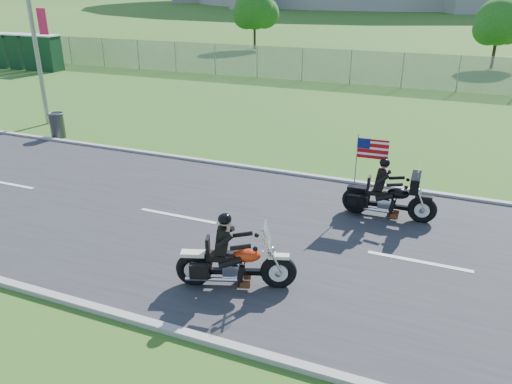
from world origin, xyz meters
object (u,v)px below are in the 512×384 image
at_px(porta_toilet_a, 51,54).
at_px(motorcycle_follow, 389,198).
at_px(porta_toilet_d, 5,51).
at_px(porta_toilet_b, 35,53).
at_px(porta_toilet_c, 20,52).
at_px(motorcycle_lead, 234,264).
at_px(trash_can, 57,126).

bearing_deg(porta_toilet_a, motorcycle_follow, -30.93).
distance_m(porta_toilet_a, porta_toilet_d, 4.20).
distance_m(porta_toilet_a, porta_toilet_b, 1.40).
xyz_separation_m(porta_toilet_c, motorcycle_follow, (27.79, -14.97, -0.60)).
height_order(porta_toilet_a, motorcycle_lead, porta_toilet_a).
bearing_deg(motorcycle_follow, porta_toilet_a, 146.88).
xyz_separation_m(porta_toilet_b, porta_toilet_c, (-1.40, 0.00, 0.00)).
bearing_deg(motorcycle_lead, motorcycle_follow, 42.79).
relative_size(porta_toilet_a, motorcycle_lead, 0.99).
bearing_deg(porta_toilet_b, trash_can, -43.09).
bearing_deg(motorcycle_follow, porta_toilet_b, 148.24).
relative_size(porta_toilet_a, porta_toilet_d, 1.00).
bearing_deg(porta_toilet_c, trash_can, -40.25).
height_order(porta_toilet_c, motorcycle_lead, porta_toilet_c).
bearing_deg(trash_can, porta_toilet_c, 139.75).
bearing_deg(porta_toilet_c, porta_toilet_b, 0.00).
bearing_deg(motorcycle_follow, trash_can, 166.94).
relative_size(porta_toilet_d, motorcycle_lead, 0.99).
bearing_deg(porta_toilet_c, porta_toilet_a, 0.00).
height_order(motorcycle_follow, trash_can, motorcycle_follow).
height_order(porta_toilet_a, porta_toilet_b, same).
distance_m(porta_toilet_b, motorcycle_follow, 30.35).
distance_m(motorcycle_lead, trash_can, 12.77).
bearing_deg(porta_toilet_a, porta_toilet_d, 180.00).
bearing_deg(porta_toilet_d, trash_can, -37.71).
height_order(porta_toilet_b, trash_can, porta_toilet_b).
relative_size(porta_toilet_c, motorcycle_follow, 0.96).
height_order(porta_toilet_b, motorcycle_lead, porta_toilet_b).
bearing_deg(porta_toilet_d, porta_toilet_c, 0.00).
relative_size(porta_toilet_b, porta_toilet_c, 1.00).
distance_m(porta_toilet_b, porta_toilet_c, 1.40).
height_order(porta_toilet_d, trash_can, porta_toilet_d).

